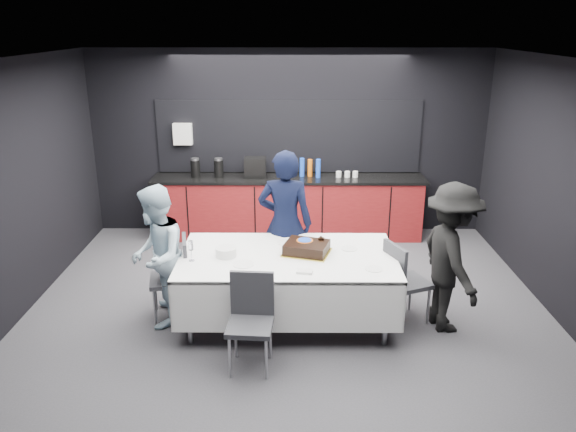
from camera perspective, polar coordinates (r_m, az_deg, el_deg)
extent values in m
plane|color=#444348|center=(6.75, 0.00, -8.74)|extent=(6.00, 6.00, 0.00)
cube|color=white|center=(5.97, -0.01, 15.74)|extent=(6.00, 5.00, 0.04)
cube|color=black|center=(8.64, 0.08, 7.44)|extent=(6.00, 0.04, 2.80)
cube|color=black|center=(3.88, -0.20, -7.75)|extent=(6.00, 0.04, 2.80)
cube|color=black|center=(6.92, -25.74, 2.51)|extent=(0.04, 5.00, 2.80)
cube|color=black|center=(6.89, 25.84, 2.43)|extent=(0.04, 5.00, 2.80)
cube|color=maroon|center=(8.60, 0.07, 0.82)|extent=(4.00, 0.60, 0.90)
cube|color=black|center=(8.46, 0.07, 3.84)|extent=(4.10, 0.64, 0.04)
cube|color=black|center=(8.60, 0.08, 8.06)|extent=(4.00, 0.03, 1.10)
cube|color=white|center=(8.70, -10.63, 8.20)|extent=(0.28, 0.12, 0.32)
cylinder|color=black|center=(8.55, -9.39, 4.77)|extent=(0.14, 0.14, 0.26)
cylinder|color=black|center=(8.49, -7.05, 4.80)|extent=(0.14, 0.14, 0.26)
cube|color=black|center=(8.44, -3.34, 4.95)|extent=(0.32, 0.24, 0.30)
cylinder|color=blue|center=(8.47, 1.43, 4.97)|extent=(0.07, 0.07, 0.28)
cylinder|color=orange|center=(8.48, 2.25, 4.90)|extent=(0.07, 0.07, 0.26)
cylinder|color=blue|center=(8.41, 3.08, 4.85)|extent=(0.07, 0.07, 0.28)
cylinder|color=white|center=(8.48, 5.16, 4.24)|extent=(0.08, 0.08, 0.09)
cylinder|color=white|center=(8.49, 6.04, 4.23)|extent=(0.08, 0.08, 0.09)
cylinder|color=white|center=(8.50, 6.85, 4.23)|extent=(0.08, 0.08, 0.09)
cylinder|color=#99999E|center=(8.51, -9.44, 5.72)|extent=(0.12, 0.12, 0.03)
cylinder|color=#99999E|center=(8.46, -7.09, 5.75)|extent=(0.12, 0.12, 0.03)
cylinder|color=#99999E|center=(5.87, -10.00, -9.46)|extent=(0.06, 0.06, 0.75)
cylinder|color=#99999E|center=(6.75, -8.56, -5.41)|extent=(0.06, 0.06, 0.75)
cylinder|color=#99999E|center=(5.86, 9.92, -9.51)|extent=(0.06, 0.06, 0.75)
cylinder|color=#99999E|center=(6.74, 8.57, -5.44)|extent=(0.06, 0.06, 0.75)
cube|color=white|center=(6.06, -0.02, -4.15)|extent=(2.32, 1.32, 0.04)
cube|color=white|center=(5.59, -0.06, -9.29)|extent=(2.32, 0.02, 0.55)
cube|color=white|center=(6.76, 0.01, -4.03)|extent=(2.32, 0.02, 0.55)
cube|color=white|center=(6.28, -10.64, -6.28)|extent=(0.02, 1.32, 0.55)
cube|color=white|center=(6.27, 10.61, -6.32)|extent=(0.02, 1.32, 0.55)
cube|color=yellow|center=(6.10, 1.90, -3.73)|extent=(0.57, 0.51, 0.01)
cube|color=black|center=(6.08, 1.90, -3.25)|extent=(0.53, 0.47, 0.10)
cube|color=black|center=(6.06, 1.91, -2.77)|extent=(0.53, 0.47, 0.01)
cylinder|color=orange|center=(6.11, 1.71, -2.49)|extent=(0.18, 0.18, 0.00)
cylinder|color=blue|center=(6.11, 1.71, -2.46)|extent=(0.15, 0.15, 0.01)
sphere|color=black|center=(6.17, 3.56, -2.15)|extent=(0.04, 0.04, 0.04)
sphere|color=black|center=(6.13, 3.76, -2.28)|extent=(0.04, 0.04, 0.04)
sphere|color=black|center=(6.13, 3.39, -2.28)|extent=(0.04, 0.04, 0.04)
cylinder|color=white|center=(6.03, -6.32, -3.64)|extent=(0.22, 0.22, 0.10)
cylinder|color=white|center=(5.84, -4.56, -4.89)|extent=(0.22, 0.22, 0.01)
cylinder|color=white|center=(6.24, 6.24, -3.31)|extent=(0.18, 0.18, 0.01)
cylinder|color=white|center=(5.78, 8.70, -5.33)|extent=(0.18, 0.18, 0.01)
cylinder|color=white|center=(6.37, -0.35, -2.71)|extent=(0.18, 0.18, 0.01)
cube|color=white|center=(5.64, 1.70, -5.65)|extent=(0.17, 0.12, 0.02)
cylinder|color=white|center=(5.99, -9.76, -4.48)|extent=(0.06, 0.06, 0.00)
cylinder|color=white|center=(5.97, -9.79, -3.94)|extent=(0.01, 0.01, 0.12)
cylinder|color=white|center=(5.93, -9.85, -2.96)|extent=(0.05, 0.05, 0.10)
cube|color=#303135|center=(6.39, -11.97, -6.35)|extent=(0.50, 0.50, 0.05)
cube|color=#303135|center=(6.29, -10.39, -4.18)|extent=(0.12, 0.42, 0.45)
cylinder|color=#99999E|center=(6.65, -13.31, -7.60)|extent=(0.03, 0.03, 0.44)
cylinder|color=#99999E|center=(6.35, -13.37, -8.97)|extent=(0.03, 0.03, 0.44)
cylinder|color=#99999E|center=(6.64, -10.36, -7.42)|extent=(0.03, 0.03, 0.44)
cylinder|color=#99999E|center=(6.34, -10.27, -8.78)|extent=(0.03, 0.03, 0.44)
cube|color=#303135|center=(6.32, 12.07, -6.64)|extent=(0.55, 0.55, 0.05)
cube|color=#303135|center=(6.12, 10.75, -4.86)|extent=(0.20, 0.40, 0.45)
cylinder|color=#99999E|center=(6.40, 14.06, -8.80)|extent=(0.03, 0.03, 0.44)
cylinder|color=#99999E|center=(6.64, 12.32, -7.58)|extent=(0.03, 0.03, 0.44)
cylinder|color=#99999E|center=(6.22, 11.49, -9.46)|extent=(0.03, 0.03, 0.44)
cylinder|color=#99999E|center=(6.46, 9.81, -8.17)|extent=(0.03, 0.03, 0.44)
cube|color=#303135|center=(5.38, -3.89, -11.11)|extent=(0.45, 0.45, 0.05)
cube|color=#303135|center=(5.42, -3.66, -7.82)|extent=(0.42, 0.07, 0.45)
cylinder|color=#99999E|center=(5.38, -5.94, -14.03)|extent=(0.03, 0.03, 0.44)
cylinder|color=#99999E|center=(5.34, -2.23, -14.25)|extent=(0.03, 0.03, 0.44)
cylinder|color=#99999E|center=(5.66, -5.33, -12.17)|extent=(0.03, 0.03, 0.44)
cylinder|color=#99999E|center=(5.62, -1.83, -12.35)|extent=(0.03, 0.03, 0.44)
imported|color=black|center=(6.64, -0.29, -0.78)|extent=(0.70, 0.50, 1.78)
imported|color=silver|center=(6.17, -13.17, -4.04)|extent=(0.65, 0.80, 1.56)
imported|color=black|center=(6.14, 16.21, -4.12)|extent=(0.76, 1.13, 1.62)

